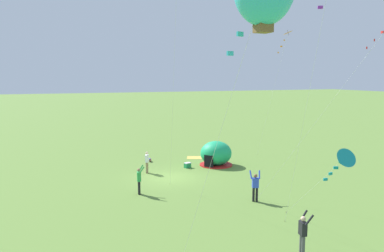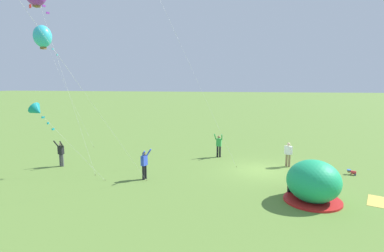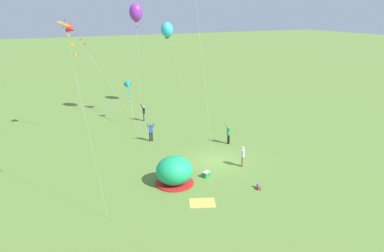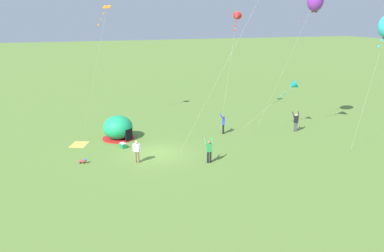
{
  "view_description": "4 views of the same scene",
  "coord_description": "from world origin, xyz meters",
  "px_view_note": "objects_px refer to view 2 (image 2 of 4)",
  "views": [
    {
      "loc": [
        8.5,
        26.24,
        7.61
      ],
      "look_at": [
        -1.33,
        1.13,
        4.01
      ],
      "focal_mm": 35.0,
      "sensor_mm": 36.0,
      "label": 1
    },
    {
      "loc": [
        -20.03,
        1.11,
        5.96
      ],
      "look_at": [
        -0.39,
        4.62,
        2.97
      ],
      "focal_mm": 28.0,
      "sensor_mm": 36.0,
      "label": 2
    },
    {
      "loc": [
        -14.95,
        -25.01,
        12.26
      ],
      "look_at": [
        -1.82,
        0.95,
        3.06
      ],
      "focal_mm": 35.0,
      "sensor_mm": 36.0,
      "label": 3
    },
    {
      "loc": [
        27.11,
        -6.93,
        10.43
      ],
      "look_at": [
        3.59,
        1.57,
        3.13
      ],
      "focal_mm": 35.0,
      "sensor_mm": 36.0,
      "label": 4
    }
  ],
  "objects_px": {
    "person_near_tent": "(219,145)",
    "kite_teal": "(37,111)",
    "kite_cyan": "(43,36)",
    "person_with_toddler": "(288,153)",
    "person_far_back": "(61,152)",
    "person_arms_raised": "(144,164)",
    "toddler_crawling": "(352,172)",
    "cooler_box": "(304,180)",
    "popup_tent": "(313,182)"
  },
  "relations": [
    {
      "from": "person_near_tent",
      "to": "kite_teal",
      "type": "distance_m",
      "value": 13.07
    },
    {
      "from": "kite_cyan",
      "to": "person_with_toddler",
      "type": "bearing_deg",
      "value": -96.23
    },
    {
      "from": "person_far_back",
      "to": "person_arms_raised",
      "type": "relative_size",
      "value": 1.0
    },
    {
      "from": "person_far_back",
      "to": "kite_cyan",
      "type": "distance_m",
      "value": 10.93
    },
    {
      "from": "person_near_tent",
      "to": "kite_cyan",
      "type": "relative_size",
      "value": 0.18
    },
    {
      "from": "person_arms_raised",
      "to": "kite_teal",
      "type": "distance_m",
      "value": 7.8
    },
    {
      "from": "person_arms_raised",
      "to": "kite_cyan",
      "type": "relative_size",
      "value": 0.18
    },
    {
      "from": "person_far_back",
      "to": "kite_cyan",
      "type": "bearing_deg",
      "value": 41.5
    },
    {
      "from": "kite_cyan",
      "to": "kite_teal",
      "type": "height_order",
      "value": "kite_cyan"
    },
    {
      "from": "person_near_tent",
      "to": "person_arms_raised",
      "type": "bearing_deg",
      "value": 147.56
    },
    {
      "from": "toddler_crawling",
      "to": "person_near_tent",
      "type": "xyz_separation_m",
      "value": [
        3.04,
        8.84,
        0.82
      ]
    },
    {
      "from": "cooler_box",
      "to": "toddler_crawling",
      "type": "xyz_separation_m",
      "value": [
        2.37,
        -3.37,
        -0.04
      ]
    },
    {
      "from": "person_with_toddler",
      "to": "toddler_crawling",
      "type": "bearing_deg",
      "value": -107.76
    },
    {
      "from": "kite_teal",
      "to": "kite_cyan",
      "type": "bearing_deg",
      "value": 31.36
    },
    {
      "from": "cooler_box",
      "to": "person_with_toddler",
      "type": "bearing_deg",
      "value": 6.88
    },
    {
      "from": "cooler_box",
      "to": "person_with_toddler",
      "type": "height_order",
      "value": "person_with_toddler"
    },
    {
      "from": "person_far_back",
      "to": "kite_teal",
      "type": "distance_m",
      "value": 3.48
    },
    {
      "from": "cooler_box",
      "to": "kite_cyan",
      "type": "relative_size",
      "value": 0.06
    },
    {
      "from": "person_arms_raised",
      "to": "kite_cyan",
      "type": "height_order",
      "value": "kite_cyan"
    },
    {
      "from": "toddler_crawling",
      "to": "person_near_tent",
      "type": "height_order",
      "value": "person_near_tent"
    },
    {
      "from": "person_arms_raised",
      "to": "kite_cyan",
      "type": "xyz_separation_m",
      "value": [
        6.63,
        11.1,
        8.72
      ]
    },
    {
      "from": "person_near_tent",
      "to": "kite_cyan",
      "type": "distance_m",
      "value": 17.42
    },
    {
      "from": "popup_tent",
      "to": "kite_cyan",
      "type": "distance_m",
      "value": 23.8
    },
    {
      "from": "cooler_box",
      "to": "kite_teal",
      "type": "distance_m",
      "value": 17.07
    },
    {
      "from": "popup_tent",
      "to": "cooler_box",
      "type": "xyz_separation_m",
      "value": [
        2.6,
        -0.05,
        -0.78
      ]
    },
    {
      "from": "popup_tent",
      "to": "person_with_toddler",
      "type": "xyz_separation_m",
      "value": [
        6.18,
        0.38,
        -0.03
      ]
    },
    {
      "from": "popup_tent",
      "to": "person_arms_raised",
      "type": "height_order",
      "value": "popup_tent"
    },
    {
      "from": "cooler_box",
      "to": "toddler_crawling",
      "type": "distance_m",
      "value": 4.12
    },
    {
      "from": "popup_tent",
      "to": "person_far_back",
      "type": "relative_size",
      "value": 1.49
    },
    {
      "from": "person_arms_raised",
      "to": "person_near_tent",
      "type": "bearing_deg",
      "value": -32.44
    },
    {
      "from": "cooler_box",
      "to": "person_far_back",
      "type": "xyz_separation_m",
      "value": [
        0.85,
        16.19,
        0.78
      ]
    },
    {
      "from": "person_with_toddler",
      "to": "kite_cyan",
      "type": "xyz_separation_m",
      "value": [
        2.2,
        20.12,
        8.75
      ]
    },
    {
      "from": "person_near_tent",
      "to": "kite_cyan",
      "type": "bearing_deg",
      "value": 88.59
    },
    {
      "from": "kite_cyan",
      "to": "cooler_box",
      "type": "bearing_deg",
      "value": -105.71
    },
    {
      "from": "person_arms_raised",
      "to": "kite_teal",
      "type": "relative_size",
      "value": 0.35
    },
    {
      "from": "person_with_toddler",
      "to": "kite_teal",
      "type": "height_order",
      "value": "kite_teal"
    },
    {
      "from": "person_with_toddler",
      "to": "person_far_back",
      "type": "bearing_deg",
      "value": 99.86
    },
    {
      "from": "popup_tent",
      "to": "toddler_crawling",
      "type": "relative_size",
      "value": 5.1
    },
    {
      "from": "person_with_toddler",
      "to": "person_arms_raised",
      "type": "distance_m",
      "value": 10.05
    },
    {
      "from": "cooler_box",
      "to": "person_far_back",
      "type": "relative_size",
      "value": 0.33
    },
    {
      "from": "toddler_crawling",
      "to": "person_arms_raised",
      "type": "height_order",
      "value": "person_arms_raised"
    },
    {
      "from": "popup_tent",
      "to": "person_with_toddler",
      "type": "distance_m",
      "value": 6.19
    },
    {
      "from": "person_near_tent",
      "to": "popup_tent",
      "type": "bearing_deg",
      "value": -145.91
    },
    {
      "from": "person_with_toddler",
      "to": "kite_cyan",
      "type": "bearing_deg",
      "value": 83.77
    },
    {
      "from": "person_arms_raised",
      "to": "person_near_tent",
      "type": "relative_size",
      "value": 1.0
    },
    {
      "from": "toddler_crawling",
      "to": "person_far_back",
      "type": "relative_size",
      "value": 0.29
    },
    {
      "from": "toddler_crawling",
      "to": "person_with_toddler",
      "type": "relative_size",
      "value": 0.32
    },
    {
      "from": "popup_tent",
      "to": "person_arms_raised",
      "type": "relative_size",
      "value": 1.49
    },
    {
      "from": "person_near_tent",
      "to": "person_with_toddler",
      "type": "bearing_deg",
      "value": -109.91
    },
    {
      "from": "person_arms_raised",
      "to": "kite_teal",
      "type": "bearing_deg",
      "value": 88.7
    }
  ]
}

